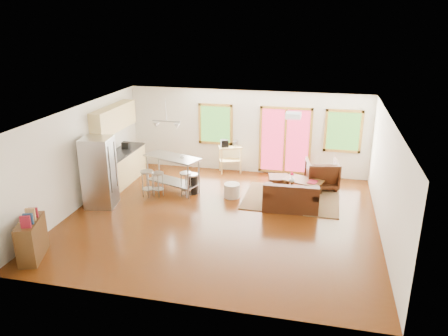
% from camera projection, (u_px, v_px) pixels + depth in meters
% --- Properties ---
extents(floor, '(7.50, 7.00, 0.02)m').
position_uv_depth(floor, '(221.00, 218.00, 10.84)').
color(floor, '#3B1A06').
rests_on(floor, ground).
extents(ceiling, '(7.50, 7.00, 0.02)m').
position_uv_depth(ceiling, '(221.00, 114.00, 9.97)').
color(ceiling, white).
rests_on(ceiling, ground).
extents(back_wall, '(7.50, 0.02, 2.60)m').
position_uv_depth(back_wall, '(247.00, 132.00, 13.63)').
color(back_wall, white).
rests_on(back_wall, ground).
extents(left_wall, '(0.02, 7.00, 2.60)m').
position_uv_depth(left_wall, '(79.00, 157.00, 11.20)').
color(left_wall, white).
rests_on(left_wall, ground).
extents(right_wall, '(0.02, 7.00, 2.60)m').
position_uv_depth(right_wall, '(387.00, 181.00, 9.61)').
color(right_wall, white).
rests_on(right_wall, ground).
extents(front_wall, '(7.50, 0.02, 2.60)m').
position_uv_depth(front_wall, '(172.00, 237.00, 7.17)').
color(front_wall, white).
rests_on(front_wall, ground).
extents(window_left, '(1.10, 0.05, 1.30)m').
position_uv_depth(window_left, '(216.00, 124.00, 13.73)').
color(window_left, '#29501A').
rests_on(window_left, back_wall).
extents(french_doors, '(1.60, 0.05, 2.10)m').
position_uv_depth(french_doors, '(285.00, 141.00, 13.40)').
color(french_doors, '#A4213A').
rests_on(french_doors, back_wall).
extents(window_right, '(1.10, 0.05, 1.30)m').
position_uv_depth(window_right, '(343.00, 131.00, 12.90)').
color(window_right, '#29501A').
rests_on(window_right, back_wall).
extents(rug, '(2.57, 1.99, 0.03)m').
position_uv_depth(rug, '(291.00, 199.00, 11.89)').
color(rug, '#445C36').
rests_on(rug, floor).
extents(loveseat, '(1.43, 0.84, 0.75)m').
position_uv_depth(loveseat, '(291.00, 199.00, 11.20)').
color(loveseat, black).
rests_on(loveseat, floor).
extents(coffee_table, '(1.20, 0.96, 0.42)m').
position_uv_depth(coffee_table, '(303.00, 182.00, 12.16)').
color(coffee_table, '#3B240F').
rests_on(coffee_table, floor).
extents(armchair, '(1.03, 0.98, 0.92)m').
position_uv_depth(armchair, '(322.00, 172.00, 12.57)').
color(armchair, black).
rests_on(armchair, floor).
extents(ottoman, '(0.66, 0.66, 0.38)m').
position_uv_depth(ottoman, '(279.00, 183.00, 12.56)').
color(ottoman, black).
rests_on(ottoman, floor).
extents(pouf, '(0.53, 0.53, 0.38)m').
position_uv_depth(pouf, '(232.00, 191.00, 11.99)').
color(pouf, beige).
rests_on(pouf, floor).
extents(vase, '(0.22, 0.22, 0.28)m').
position_uv_depth(vase, '(292.00, 178.00, 11.99)').
color(vase, silver).
rests_on(vase, coffee_table).
extents(book, '(0.23, 0.10, 0.32)m').
position_uv_depth(book, '(309.00, 176.00, 11.98)').
color(book, maroon).
rests_on(book, coffee_table).
extents(cabinets, '(0.64, 2.24, 2.30)m').
position_uv_depth(cabinets, '(119.00, 153.00, 12.83)').
color(cabinets, '#D4B76F').
rests_on(cabinets, floor).
extents(refrigerator, '(0.84, 0.81, 1.84)m').
position_uv_depth(refrigerator, '(100.00, 172.00, 11.24)').
color(refrigerator, '#B7BABC').
rests_on(refrigerator, floor).
extents(island, '(1.73, 1.16, 1.02)m').
position_uv_depth(island, '(173.00, 167.00, 12.27)').
color(island, '#B7BABC').
rests_on(island, floor).
extents(cup, '(0.16, 0.14, 0.14)m').
position_uv_depth(cup, '(182.00, 157.00, 12.10)').
color(cup, white).
rests_on(cup, island).
extents(bar_stool_a, '(0.43, 0.43, 0.75)m').
position_uv_depth(bar_stool_a, '(147.00, 178.00, 11.91)').
color(bar_stool_a, '#B7BABC').
rests_on(bar_stool_a, floor).
extents(bar_stool_b, '(0.42, 0.42, 0.69)m').
position_uv_depth(bar_stool_b, '(158.00, 179.00, 11.95)').
color(bar_stool_b, '#B7BABC').
rests_on(bar_stool_b, floor).
extents(bar_stool_c, '(0.42, 0.42, 0.69)m').
position_uv_depth(bar_stool_c, '(186.00, 179.00, 11.94)').
color(bar_stool_c, '#B7BABC').
rests_on(bar_stool_c, floor).
extents(trash_can, '(0.36, 0.36, 0.58)m').
position_uv_depth(trash_can, '(193.00, 184.00, 12.20)').
color(trash_can, black).
rests_on(trash_can, floor).
extents(kitchen_cart, '(0.83, 0.69, 1.08)m').
position_uv_depth(kitchen_cart, '(229.00, 150.00, 13.72)').
color(kitchen_cart, '#D4B76F').
rests_on(kitchen_cart, floor).
extents(bookshelf, '(0.65, 1.01, 1.11)m').
position_uv_depth(bookshelf, '(32.00, 239.00, 8.91)').
color(bookshelf, '#3B240F').
rests_on(bookshelf, floor).
extents(ceiling_flush, '(0.35, 0.35, 0.12)m').
position_uv_depth(ceiling_flush, '(293.00, 115.00, 10.21)').
color(ceiling_flush, white).
rests_on(ceiling_flush, ceiling).
extents(pendant_light, '(0.80, 0.18, 0.79)m').
position_uv_depth(pendant_light, '(166.00, 125.00, 11.98)').
color(pendant_light, gray).
rests_on(pendant_light, ceiling).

